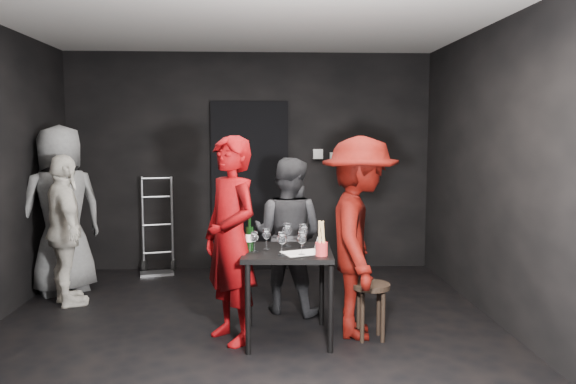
{
  "coord_description": "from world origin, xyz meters",
  "views": [
    {
      "loc": [
        0.13,
        -4.53,
        1.7
      ],
      "look_at": [
        0.37,
        0.25,
        1.2
      ],
      "focal_mm": 35.0,
      "sensor_mm": 36.0,
      "label": 1
    }
  ],
  "objects_px": {
    "woman_black": "(288,236)",
    "bystander_cream": "(65,230)",
    "tasting_table": "(287,262)",
    "stool": "(371,296)",
    "bystander_grey": "(61,193)",
    "breadstick_cup": "(322,239)",
    "man_maroon": "(360,225)",
    "wine_bottle": "(250,238)",
    "server_red": "(231,227)",
    "hand_truck": "(158,256)"
  },
  "relations": [
    {
      "from": "man_maroon",
      "to": "breadstick_cup",
      "type": "distance_m",
      "value": 0.46
    },
    {
      "from": "hand_truck",
      "to": "bystander_grey",
      "type": "relative_size",
      "value": 0.55
    },
    {
      "from": "woman_black",
      "to": "wine_bottle",
      "type": "height_order",
      "value": "woman_black"
    },
    {
      "from": "hand_truck",
      "to": "breadstick_cup",
      "type": "bearing_deg",
      "value": -68.69
    },
    {
      "from": "bystander_cream",
      "to": "man_maroon",
      "type": "bearing_deg",
      "value": -140.42
    },
    {
      "from": "tasting_table",
      "to": "server_red",
      "type": "distance_m",
      "value": 0.55
    },
    {
      "from": "server_red",
      "to": "woman_black",
      "type": "bearing_deg",
      "value": 111.04
    },
    {
      "from": "tasting_table",
      "to": "wine_bottle",
      "type": "bearing_deg",
      "value": -177.92
    },
    {
      "from": "tasting_table",
      "to": "man_maroon",
      "type": "height_order",
      "value": "man_maroon"
    },
    {
      "from": "bystander_cream",
      "to": "tasting_table",
      "type": "bearing_deg",
      "value": -146.78
    },
    {
      "from": "bystander_grey",
      "to": "wine_bottle",
      "type": "xyz_separation_m",
      "value": [
        2.02,
        -1.49,
        -0.22
      ]
    },
    {
      "from": "wine_bottle",
      "to": "hand_truck",
      "type": "bearing_deg",
      "value": 116.97
    },
    {
      "from": "woman_black",
      "to": "man_maroon",
      "type": "xyz_separation_m",
      "value": [
        0.57,
        -0.67,
        0.22
      ]
    },
    {
      "from": "tasting_table",
      "to": "server_red",
      "type": "bearing_deg",
      "value": -178.23
    },
    {
      "from": "woman_black",
      "to": "bystander_cream",
      "type": "relative_size",
      "value": 0.97
    },
    {
      "from": "bystander_grey",
      "to": "woman_black",
      "type": "bearing_deg",
      "value": 123.9
    },
    {
      "from": "hand_truck",
      "to": "breadstick_cup",
      "type": "xyz_separation_m",
      "value": [
        1.74,
        -2.52,
        0.67
      ]
    },
    {
      "from": "breadstick_cup",
      "to": "hand_truck",
      "type": "bearing_deg",
      "value": 124.6
    },
    {
      "from": "hand_truck",
      "to": "man_maroon",
      "type": "bearing_deg",
      "value": -60.1
    },
    {
      "from": "tasting_table",
      "to": "breadstick_cup",
      "type": "height_order",
      "value": "breadstick_cup"
    },
    {
      "from": "hand_truck",
      "to": "man_maroon",
      "type": "xyz_separation_m",
      "value": [
        2.09,
        -2.23,
        0.73
      ]
    },
    {
      "from": "server_red",
      "to": "wine_bottle",
      "type": "height_order",
      "value": "server_red"
    },
    {
      "from": "server_red",
      "to": "breadstick_cup",
      "type": "relative_size",
      "value": 6.4
    },
    {
      "from": "woman_black",
      "to": "man_maroon",
      "type": "height_order",
      "value": "man_maroon"
    },
    {
      "from": "hand_truck",
      "to": "breadstick_cup",
      "type": "distance_m",
      "value": 3.13
    },
    {
      "from": "stool",
      "to": "bystander_cream",
      "type": "xyz_separation_m",
      "value": [
        -2.84,
        1.07,
        0.39
      ]
    },
    {
      "from": "breadstick_cup",
      "to": "server_red",
      "type": "bearing_deg",
      "value": 163.49
    },
    {
      "from": "stool",
      "to": "bystander_cream",
      "type": "height_order",
      "value": "bystander_cream"
    },
    {
      "from": "bystander_cream",
      "to": "wine_bottle",
      "type": "distance_m",
      "value": 2.12
    },
    {
      "from": "tasting_table",
      "to": "stool",
      "type": "height_order",
      "value": "tasting_table"
    },
    {
      "from": "server_red",
      "to": "bystander_grey",
      "type": "relative_size",
      "value": 0.88
    },
    {
      "from": "wine_bottle",
      "to": "breadstick_cup",
      "type": "xyz_separation_m",
      "value": [
        0.57,
        -0.22,
        0.03
      ]
    },
    {
      "from": "stool",
      "to": "server_red",
      "type": "height_order",
      "value": "server_red"
    },
    {
      "from": "tasting_table",
      "to": "server_red",
      "type": "height_order",
      "value": "server_red"
    },
    {
      "from": "hand_truck",
      "to": "server_red",
      "type": "xyz_separation_m",
      "value": [
        1.02,
        -2.31,
        0.73
      ]
    },
    {
      "from": "tasting_table",
      "to": "breadstick_cup",
      "type": "xyz_separation_m",
      "value": [
        0.26,
        -0.23,
        0.23
      ]
    },
    {
      "from": "man_maroon",
      "to": "breadstick_cup",
      "type": "relative_size",
      "value": 6.37
    },
    {
      "from": "man_maroon",
      "to": "bystander_cream",
      "type": "xyz_separation_m",
      "value": [
        -2.75,
        0.97,
        -0.19
      ]
    },
    {
      "from": "bystander_cream",
      "to": "hand_truck",
      "type": "bearing_deg",
      "value": -58.97
    },
    {
      "from": "woman_black",
      "to": "bystander_cream",
      "type": "height_order",
      "value": "bystander_cream"
    },
    {
      "from": "bystander_cream",
      "to": "server_red",
      "type": "bearing_deg",
      "value": -152.97
    },
    {
      "from": "man_maroon",
      "to": "stool",
      "type": "bearing_deg",
      "value": -133.68
    },
    {
      "from": "stool",
      "to": "server_red",
      "type": "xyz_separation_m",
      "value": [
        -1.15,
        0.03,
        0.58
      ]
    },
    {
      "from": "man_maroon",
      "to": "tasting_table",
      "type": "bearing_deg",
      "value": 104.37
    },
    {
      "from": "man_maroon",
      "to": "bystander_grey",
      "type": "xyz_separation_m",
      "value": [
        -2.94,
        1.41,
        0.13
      ]
    },
    {
      "from": "tasting_table",
      "to": "bystander_grey",
      "type": "bearing_deg",
      "value": 147.61
    },
    {
      "from": "hand_truck",
      "to": "tasting_table",
      "type": "relative_size",
      "value": 1.58
    },
    {
      "from": "woman_black",
      "to": "hand_truck",
      "type": "bearing_deg",
      "value": -21.0
    },
    {
      "from": "tasting_table",
      "to": "wine_bottle",
      "type": "relative_size",
      "value": 2.7
    },
    {
      "from": "stool",
      "to": "man_maroon",
      "type": "height_order",
      "value": "man_maroon"
    }
  ]
}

